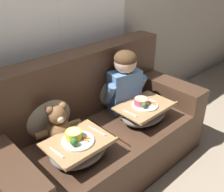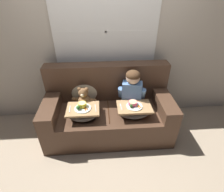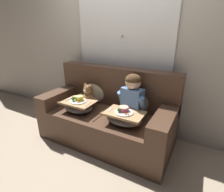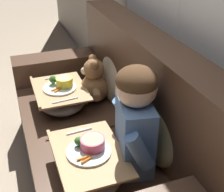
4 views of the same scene
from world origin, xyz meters
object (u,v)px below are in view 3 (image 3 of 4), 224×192
Objects in this scene: throw_pillow_behind_child at (136,98)px; lap_tray_teddy at (78,106)px; couch at (108,115)px; throw_pillow_behind_teddy at (94,90)px; teddy_bear at (88,96)px; lap_tray_child at (124,117)px; child_figure at (133,94)px.

throw_pillow_behind_child reaches higher than lap_tray_teddy.
throw_pillow_behind_teddy is at bearing 154.65° from couch.
throw_pillow_behind_child is at bearing 12.27° from teddy_bear.
lap_tray_child is 1.07× the size of lap_tray_teddy.
throw_pillow_behind_child is at bearing 29.07° from lap_tray_teddy.
couch is at bearing -25.35° from throw_pillow_behind_teddy.
couch is 3.90× the size of lap_tray_child.
throw_pillow_behind_child is 0.73m from teddy_bear.
lap_tray_child is at bearing -90.16° from throw_pillow_behind_child.
lap_tray_child is at bearing -90.21° from child_figure.
child_figure is (0.36, 0.02, 0.40)m from couch.
lap_tray_child is 0.71m from lap_tray_teddy.
couch is 5.12× the size of teddy_bear.
teddy_bear reaches higher than lap_tray_teddy.
lap_tray_teddy is (-0.71, 0.00, 0.00)m from lap_tray_child.
child_figure reaches higher than lap_tray_teddy.
lap_tray_teddy is (-0.36, -0.23, 0.16)m from couch.
teddy_bear is (-0.71, -0.00, -0.17)m from child_figure.
lap_tray_child is (-0.00, -0.24, -0.23)m from child_figure.
teddy_bear is at bearing 177.81° from couch.
child_figure reaches higher than throw_pillow_behind_child.
throw_pillow_behind_teddy is 0.76× the size of child_figure.
lap_tray_teddy is (-0.71, -0.40, -0.12)m from throw_pillow_behind_child.
throw_pillow_behind_teddy is 1.20× the size of teddy_bear.
throw_pillow_behind_teddy is 0.98× the size of lap_tray_teddy.
lap_tray_child is at bearing -32.70° from couch.
throw_pillow_behind_teddy reaches higher than throw_pillow_behind_child.
couch reaches higher than lap_tray_child.
couch is 3.26× the size of child_figure.
couch is 4.18× the size of lap_tray_teddy.
couch is 0.45m from lap_tray_child.
couch is at bearing -2.19° from teddy_bear.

